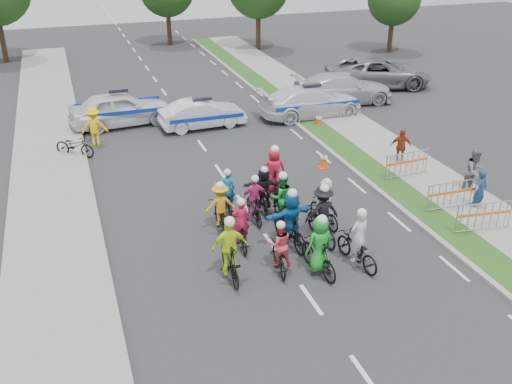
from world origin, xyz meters
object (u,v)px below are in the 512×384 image
object	(u,v)px
barrier_2	(407,166)
civilian_suv	(378,73)
rider_7	(325,207)
cone_1	(319,120)
rider_3	(230,254)
rider_10	(220,211)
rider_8	(281,204)
rider_1	(319,251)
barrier_1	(451,196)
rider_4	(322,219)
barrier_0	(483,218)
civilian_sedan	(343,88)
rider_0	(357,246)
rider_2	(279,251)
parked_bike	(75,146)
spectator_1	(475,171)
marshal_hiviz	(94,126)
rider_13	(274,176)
spectator_2	(401,147)
rider_11	(263,192)
cone_0	(324,160)
police_car_1	(202,114)
spectator_0	(481,190)
police_car_2	(311,102)
rider_12	(227,197)
police_car_0	(120,109)
rider_9	(254,203)

from	to	relation	value
barrier_2	civilian_suv	bearing A→B (deg)	64.77
rider_7	cone_1	xyz separation A→B (m)	(3.95, 8.99, -0.35)
rider_3	rider_10	bearing A→B (deg)	-98.24
rider_8	barrier_2	distance (m)	6.18
rider_1	barrier_1	world-z (taller)	rider_1
rider_4	barrier_0	xyz separation A→B (m)	(5.12, -1.34, -0.21)
civilian_sedan	cone_1	world-z (taller)	civilian_sedan
rider_0	rider_2	distance (m)	2.32
barrier_2	parked_bike	size ratio (longest dim) A/B	1.09
spectator_1	marshal_hiviz	bearing A→B (deg)	134.43
rider_7	rider_13	distance (m)	2.76
rider_8	barrier_1	size ratio (longest dim) A/B	0.98
spectator_2	barrier_2	world-z (taller)	spectator_2
rider_11	cone_1	xyz separation A→B (m)	(5.51, 7.36, -0.40)
barrier_2	cone_0	size ratio (longest dim) A/B	2.86
police_car_1	spectator_0	distance (m)	13.49
spectator_0	barrier_1	world-z (taller)	spectator_0
rider_10	police_car_2	xyz separation A→B (m)	(7.56, 9.71, 0.08)
rider_1	cone_1	bearing A→B (deg)	-121.99
cone_0	rider_11	bearing A→B (deg)	-142.71
civilian_sedan	barrier_0	world-z (taller)	civilian_sedan
rider_1	police_car_2	distance (m)	14.20
rider_1	rider_10	xyz separation A→B (m)	(-1.98, 3.35, -0.06)
rider_11	rider_8	bearing A→B (deg)	114.11
spectator_0	barrier_0	size ratio (longest dim) A/B	0.76
rider_0	rider_12	world-z (taller)	rider_0
rider_12	civilian_suv	size ratio (longest dim) A/B	0.27
rider_2	rider_13	world-z (taller)	rider_13
rider_3	rider_11	size ratio (longest dim) A/B	1.17
police_car_0	cone_1	bearing A→B (deg)	-116.33
rider_3	police_car_2	distance (m)	14.82
rider_1	rider_2	bearing A→B (deg)	-34.76
police_car_2	barrier_1	distance (m)	11.06
rider_13	civilian_sedan	distance (m)	12.18
spectator_1	spectator_2	bearing A→B (deg)	99.90
rider_0	marshal_hiviz	world-z (taller)	rider_0
rider_10	cone_0	size ratio (longest dim) A/B	2.55
rider_7	rider_10	distance (m)	3.44
rider_3	rider_7	size ratio (longest dim) A/B	1.15
rider_4	parked_bike	size ratio (longest dim) A/B	1.10
police_car_2	rider_11	bearing A→B (deg)	147.18
civilian_suv	marshal_hiviz	bearing A→B (deg)	117.89
rider_1	spectator_2	bearing A→B (deg)	-143.77
cone_1	parked_bike	xyz separation A→B (m)	(-11.43, -0.01, 0.14)
civilian_suv	parked_bike	xyz separation A→B (m)	(-17.76, -5.32, -0.38)
civilian_sedan	barrier_2	size ratio (longest dim) A/B	2.75
rider_9	rider_11	bearing A→B (deg)	-131.26
spectator_2	police_car_1	bearing A→B (deg)	155.27
rider_9	rider_12	distance (m)	1.16
rider_10	civilian_suv	size ratio (longest dim) A/B	0.29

